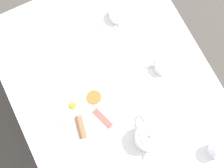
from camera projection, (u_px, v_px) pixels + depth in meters
The scene contains 9 objects.
ground_plane at pixel (112, 110), 2.10m from camera, with size 8.00×8.00×0.00m, color #4C4742.
table at pixel (112, 89), 1.46m from camera, with size 0.87×1.08×0.74m.
breakfast_plate at pixel (87, 113), 1.35m from camera, with size 0.27×0.27×0.04m.
teapot_near at pixel (149, 136), 1.27m from camera, with size 0.12×0.20×0.13m.
teacup_with_saucer_left at pixel (117, 16), 1.43m from camera, with size 0.16×0.16×0.07m.
teacup_with_saucer_right at pixel (163, 66), 1.37m from camera, with size 0.16×0.16×0.07m.
water_glass_tall at pixel (219, 150), 1.26m from camera, with size 0.07×0.07×0.11m.
fork_by_plate at pixel (28, 39), 1.43m from camera, with size 0.14×0.14×0.00m.
knife_by_plate at pixel (68, 17), 1.46m from camera, with size 0.18×0.12×0.00m.
Camera 1 is at (-0.14, -0.28, 2.09)m, focal length 50.00 mm.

